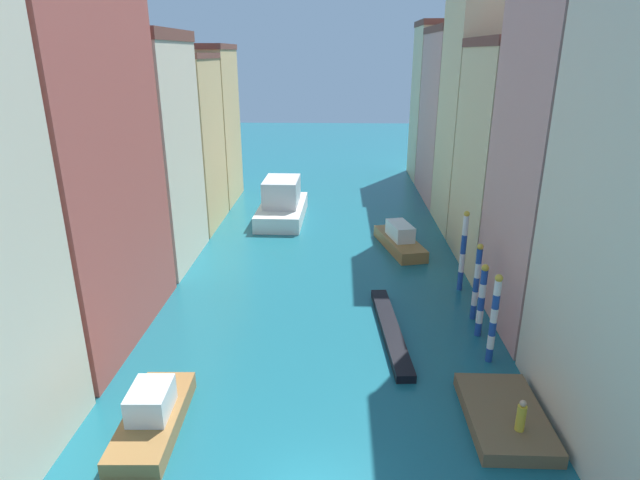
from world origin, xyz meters
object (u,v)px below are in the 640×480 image
object	(u,v)px
mooring_pole_0	(494,318)
mooring_pole_3	(463,250)
motorboat_0	(400,240)
person_on_dock	(521,416)
mooring_pole_1	(482,300)
vaporetto_white	(282,204)
waterfront_dock	(504,416)
gondola_black	(390,330)
mooring_pole_2	(477,281)
motorboat_1	(153,415)

from	to	relation	value
mooring_pole_0	mooring_pole_3	world-z (taller)	mooring_pole_3
motorboat_0	person_on_dock	bearing A→B (deg)	-83.73
mooring_pole_1	motorboat_0	distance (m)	13.57
person_on_dock	vaporetto_white	world-z (taller)	vaporetto_white
waterfront_dock	vaporetto_white	distance (m)	30.29
vaporetto_white	motorboat_0	world-z (taller)	vaporetto_white
person_on_dock	gondola_black	distance (m)	9.40
mooring_pole_1	vaporetto_white	bearing A→B (deg)	121.95
mooring_pole_0	mooring_pole_1	xyz separation A→B (m)	(0.08, 2.52, -0.27)
mooring_pole_3	vaporetto_white	world-z (taller)	mooring_pole_3
mooring_pole_2	motorboat_0	xyz separation A→B (m)	(-3.03, 11.29, -1.62)
mooring_pole_2	mooring_pole_3	bearing A→B (deg)	88.77
mooring_pole_0	mooring_pole_2	world-z (taller)	mooring_pole_0
gondola_black	motorboat_1	bearing A→B (deg)	-142.14
mooring_pole_1	mooring_pole_2	world-z (taller)	mooring_pole_2
person_on_dock	motorboat_1	distance (m)	14.64
vaporetto_white	person_on_dock	bearing A→B (deg)	-66.86
waterfront_dock	mooring_pole_2	distance (m)	9.30
mooring_pole_2	person_on_dock	bearing A→B (deg)	-93.76
mooring_pole_0	gondola_black	world-z (taller)	mooring_pole_0
mooring_pole_0	gondola_black	distance (m)	5.75
gondola_black	vaporetto_white	bearing A→B (deg)	111.48
mooring_pole_1	mooring_pole_3	bearing A→B (deg)	87.42
motorboat_0	mooring_pole_3	bearing A→B (deg)	-67.07
mooring_pole_1	motorboat_0	size ratio (longest dim) A/B	0.59
person_on_dock	gondola_black	size ratio (longest dim) A/B	0.15
waterfront_dock	vaporetto_white	size ratio (longest dim) A/B	0.57
mooring_pole_1	mooring_pole_3	distance (m)	5.86
motorboat_0	waterfront_dock	bearing A→B (deg)	-83.87
waterfront_dock	vaporetto_white	bearing A→B (deg)	113.71
waterfront_dock	mooring_pole_3	bearing A→B (deg)	85.87
vaporetto_white	mooring_pole_0	bearing A→B (deg)	-61.09
mooring_pole_3	motorboat_0	world-z (taller)	mooring_pole_3
mooring_pole_2	vaporetto_white	world-z (taller)	mooring_pole_2
mooring_pole_0	gondola_black	size ratio (longest dim) A/B	0.50
waterfront_dock	mooring_pole_1	xyz separation A→B (m)	(0.67, 7.12, 1.84)
mooring_pole_1	vaporetto_white	size ratio (longest dim) A/B	0.46
mooring_pole_2	gondola_black	xyz separation A→B (m)	(-4.92, -1.89, -2.14)
waterfront_dock	motorboat_0	bearing A→B (deg)	96.13
vaporetto_white	motorboat_1	distance (m)	28.75
mooring_pole_3	gondola_black	world-z (taller)	mooring_pole_3
vaporetto_white	mooring_pole_1	bearing A→B (deg)	-58.05
mooring_pole_2	mooring_pole_3	world-z (taller)	mooring_pole_3
waterfront_dock	vaporetto_white	world-z (taller)	vaporetto_white
person_on_dock	mooring_pole_1	xyz separation A→B (m)	(0.49, 8.31, 0.92)
waterfront_dock	gondola_black	bearing A→B (deg)	119.72
mooring_pole_2	waterfront_dock	bearing A→B (deg)	-95.39
motorboat_0	motorboat_1	xyz separation A→B (m)	(-12.26, -21.25, -0.07)
mooring_pole_1	vaporetto_white	world-z (taller)	mooring_pole_1
motorboat_1	mooring_pole_2	bearing A→B (deg)	33.06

